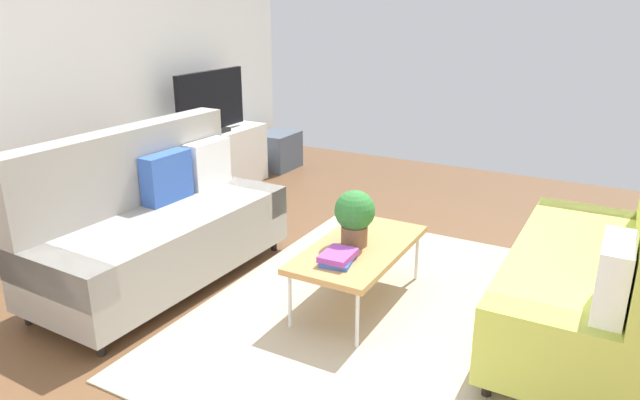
{
  "coord_description": "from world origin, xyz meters",
  "views": [
    {
      "loc": [
        -3.0,
        -1.39,
        1.95
      ],
      "look_at": [
        0.27,
        0.42,
        0.65
      ],
      "focal_mm": 32.37,
      "sensor_mm": 36.0,
      "label": 1
    }
  ],
  "objects": [
    {
      "name": "area_rug",
      "position": [
        0.12,
        -0.13,
        0.01
      ],
      "size": [
        2.9,
        2.2,
        0.01
      ],
      "primitive_type": "cube",
      "color": "tan",
      "rests_on": "ground_plane"
    },
    {
      "name": "potted_plant",
      "position": [
        0.17,
        0.11,
        0.63
      ],
      "size": [
        0.27,
        0.27,
        0.37
      ],
      "color": "brown",
      "rests_on": "coffee_table"
    },
    {
      "name": "storage_trunk",
      "position": [
        2.71,
        2.36,
        0.22
      ],
      "size": [
        0.52,
        0.4,
        0.44
      ],
      "primitive_type": "cube",
      "color": "#4C5666",
      "rests_on": "ground_plane"
    },
    {
      "name": "ground_plane",
      "position": [
        0.0,
        0.0,
        0.0
      ],
      "size": [
        7.68,
        7.68,
        0.0
      ],
      "primitive_type": "plane",
      "color": "brown"
    },
    {
      "name": "bottle_2",
      "position": [
        1.4,
        2.42,
        0.73
      ],
      "size": [
        0.04,
        0.04,
        0.19
      ],
      "primitive_type": "cylinder",
      "color": "silver",
      "rests_on": "tv_console"
    },
    {
      "name": "table_book_0",
      "position": [
        -0.12,
        0.08,
        0.43
      ],
      "size": [
        0.27,
        0.22,
        0.03
      ],
      "primitive_type": "cube",
      "rotation": [
        0.0,
        0.0,
        0.2
      ],
      "color": "#3359B2",
      "rests_on": "coffee_table"
    },
    {
      "name": "tv",
      "position": [
        1.61,
        2.44,
        0.95
      ],
      "size": [
        1.0,
        0.2,
        0.64
      ],
      "color": "black",
      "rests_on": "tv_console"
    },
    {
      "name": "bottle_0",
      "position": [
        1.19,
        2.42,
        0.75
      ],
      "size": [
        0.05,
        0.05,
        0.22
      ],
      "primitive_type": "cylinder",
      "color": "red",
      "rests_on": "tv_console"
    },
    {
      "name": "wall_far",
      "position": [
        0.0,
        2.8,
        1.45
      ],
      "size": [
        6.4,
        0.12,
        2.9
      ],
      "primitive_type": "cube",
      "color": "white",
      "rests_on": "ground_plane"
    },
    {
      "name": "bottle_1",
      "position": [
        1.29,
        2.42,
        0.75
      ],
      "size": [
        0.05,
        0.05,
        0.22
      ],
      "primitive_type": "cylinder",
      "color": "#3359B2",
      "rests_on": "tv_console"
    },
    {
      "name": "coffee_table",
      "position": [
        0.17,
        0.07,
        0.39
      ],
      "size": [
        1.1,
        0.56,
        0.42
      ],
      "color": "#B7844C",
      "rests_on": "ground_plane"
    },
    {
      "name": "couch_green",
      "position": [
        0.46,
        -1.35,
        0.44
      ],
      "size": [
        1.9,
        0.84,
        1.1
      ],
      "rotation": [
        0.0,
        0.0,
        -0.0
      ],
      "color": "#C1CC51",
      "rests_on": "ground_plane"
    },
    {
      "name": "couch_beige",
      "position": [
        -0.21,
        1.49,
        0.45
      ],
      "size": [
        1.92,
        0.9,
        1.1
      ],
      "rotation": [
        0.0,
        0.0,
        3.11
      ],
      "color": "gray",
      "rests_on": "ground_plane"
    },
    {
      "name": "tv_console",
      "position": [
        1.61,
        2.46,
        0.32
      ],
      "size": [
        1.4,
        0.44,
        0.64
      ],
      "primitive_type": "cube",
      "color": "silver",
      "rests_on": "ground_plane"
    },
    {
      "name": "vase_0",
      "position": [
        1.03,
        2.51,
        0.73
      ],
      "size": [
        0.1,
        0.1,
        0.18
      ],
      "primitive_type": "cylinder",
      "color": "silver",
      "rests_on": "tv_console"
    },
    {
      "name": "table_book_1",
      "position": [
        -0.12,
        0.08,
        0.47
      ],
      "size": [
        0.25,
        0.19,
        0.04
      ],
      "primitive_type": "cube",
      "rotation": [
        0.0,
        0.0,
        0.04
      ],
      "color": "purple",
      "rests_on": "table_book_0"
    }
  ]
}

